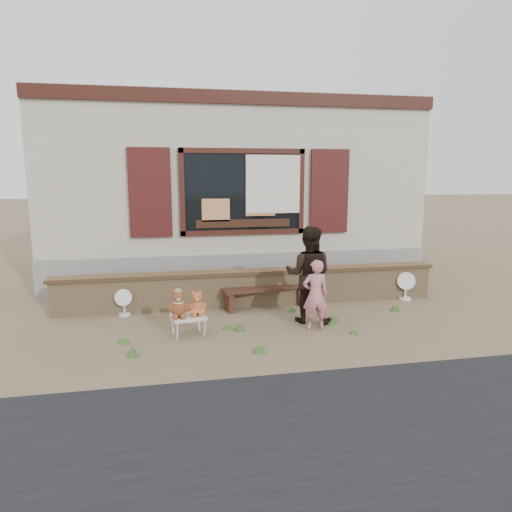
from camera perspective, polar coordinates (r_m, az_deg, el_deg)
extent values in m
plane|color=brown|center=(7.61, 0.87, -8.23)|extent=(80.00, 80.00, 0.00)
cube|color=#9F9881|center=(11.65, -3.72, 10.21)|extent=(8.00, 5.00, 3.20)
cube|color=gray|center=(11.83, -3.61, 0.47)|extent=(8.04, 5.04, 0.80)
cube|color=black|center=(9.16, -1.65, 8.00)|extent=(2.30, 0.04, 1.50)
cube|color=#35150F|center=(9.14, -1.66, 13.02)|extent=(2.50, 0.08, 0.10)
cube|color=#35150F|center=(9.20, -1.61, 3.01)|extent=(2.50, 0.08, 0.10)
cube|color=#35150F|center=(9.02, -9.25, 7.84)|extent=(0.10, 0.08, 1.70)
cube|color=#35150F|center=(9.41, 5.67, 8.02)|extent=(0.10, 0.08, 1.70)
cube|color=#3A1410|center=(9.01, -13.10, 7.70)|extent=(0.80, 0.07, 1.70)
cube|color=#3A1410|center=(9.59, 9.16, 7.98)|extent=(0.80, 0.07, 1.70)
cube|color=silver|center=(9.20, 2.15, 8.94)|extent=(1.10, 0.02, 1.15)
cube|color=#35150F|center=(9.27, -1.73, 19.19)|extent=(8.00, 0.12, 0.25)
cube|color=black|center=(9.17, -1.60, 4.12)|extent=(1.90, 0.06, 0.16)
cube|color=tan|center=(9.07, -5.06, 5.73)|extent=(0.55, 0.06, 0.45)
cube|color=#E08447|center=(9.20, 0.55, 6.77)|extent=(0.60, 0.06, 0.55)
cube|color=tan|center=(8.46, -0.52, -4.19)|extent=(7.00, 0.30, 0.60)
cube|color=brown|center=(8.39, -0.52, -2.01)|extent=(7.10, 0.36, 0.07)
cube|color=#351D12|center=(8.29, 1.07, -4.02)|extent=(1.58, 0.61, 0.06)
cube|color=#351D12|center=(8.12, -3.36, -5.83)|extent=(0.15, 0.30, 0.33)
cube|color=#351D12|center=(8.62, 5.23, -4.90)|extent=(0.15, 0.30, 0.33)
cube|color=silver|center=(7.03, -8.48, -7.53)|extent=(0.56, 0.51, 0.04)
cylinder|color=silver|center=(6.86, -9.79, -9.33)|extent=(0.03, 0.03, 0.26)
cylinder|color=silver|center=(6.95, -6.42, -8.99)|extent=(0.03, 0.03, 0.26)
cylinder|color=silver|center=(7.21, -10.40, -8.37)|extent=(0.03, 0.03, 0.26)
cylinder|color=silver|center=(7.29, -7.18, -8.07)|extent=(0.03, 0.03, 0.26)
imported|color=#D07C87|center=(7.17, 7.43, -4.84)|extent=(0.41, 0.27, 1.12)
imported|color=black|center=(7.48, 6.59, -2.32)|extent=(0.95, 0.86, 1.59)
cylinder|color=silver|center=(8.25, -16.10, -7.02)|extent=(0.20, 0.20, 0.04)
cylinder|color=silver|center=(8.22, -16.14, -6.17)|extent=(0.03, 0.03, 0.25)
cylinder|color=silver|center=(8.17, -16.21, -4.95)|extent=(0.30, 0.13, 0.29)
cylinder|color=white|center=(9.36, 18.12, -5.06)|extent=(0.23, 0.23, 0.04)
cylinder|color=white|center=(9.32, 18.17, -4.19)|extent=(0.04, 0.04, 0.29)
cylinder|color=white|center=(9.27, 18.24, -2.93)|extent=(0.35, 0.22, 0.34)
cone|color=#385D25|center=(7.17, -2.06, -8.75)|extent=(0.14, 0.14, 0.16)
cone|color=#385D25|center=(7.27, -3.59, -8.76)|extent=(0.15, 0.15, 0.10)
cone|color=#385D25|center=(6.96, -16.28, -10.07)|extent=(0.17, 0.17, 0.09)
cone|color=#385D25|center=(8.52, 16.92, -6.18)|extent=(0.14, 0.14, 0.13)
cone|color=#385D25|center=(7.20, 12.05, -9.22)|extent=(0.12, 0.12, 0.08)
cone|color=#385D25|center=(7.73, 9.61, -7.73)|extent=(0.17, 0.17, 0.09)
cone|color=#385D25|center=(8.14, 4.45, -6.65)|extent=(0.14, 0.14, 0.10)
cone|color=#385D25|center=(6.45, -15.20, -11.38)|extent=(0.16, 0.16, 0.15)
cone|color=#385D25|center=(6.35, 0.37, -11.52)|extent=(0.17, 0.17, 0.12)
cone|color=#385D25|center=(7.57, 9.45, -8.16)|extent=(0.18, 0.18, 0.08)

